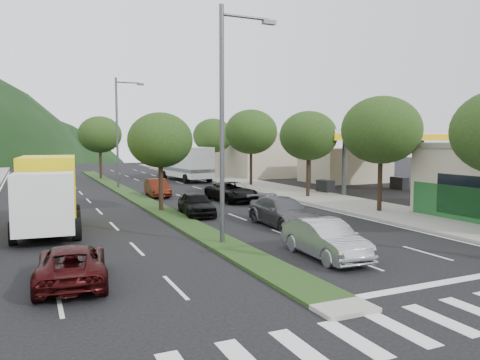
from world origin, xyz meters
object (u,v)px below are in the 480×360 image
tree_r_d (251,132)px  box_truck (48,196)px  tree_r_e (213,136)px  car_queue_c (157,188)px  tree_med_near (160,140)px  streetlight_mid (119,127)px  tree_r_b (381,130)px  suv_maroon (72,264)px  car_queue_b (283,212)px  car_queue_a (196,204)px  tree_med_far (100,135)px  streetlight_near (226,113)px  sedan_silver (325,239)px  tree_r_c (308,136)px  motorhome (184,163)px  car_queue_d (232,192)px

tree_r_d → box_truck: tree_r_d is taller
tree_r_e → car_queue_c: (-10.26, -14.32, -4.20)m
tree_med_near → streetlight_mid: bearing=89.2°
tree_r_e → tree_med_near: tree_r_e is taller
tree_r_b → tree_r_d: bearing=90.0°
suv_maroon → car_queue_b: (10.82, 5.73, 0.13)m
car_queue_a → tree_r_d: bearing=59.2°
tree_r_b → tree_r_e: size_ratio=1.03×
suv_maroon → car_queue_a: bearing=-120.1°
tree_r_d → car_queue_a: size_ratio=1.75×
tree_r_e → tree_med_far: size_ratio=0.97×
tree_med_far → car_queue_c: 18.90m
tree_r_b → box_truck: bearing=173.1°
streetlight_near → box_truck: bearing=137.4°
car_queue_b → tree_r_d: bearing=68.2°
streetlight_near → sedan_silver: 6.58m
tree_r_d → tree_med_far: 18.44m
tree_r_c → motorhome: 19.37m
car_queue_d → sedan_silver: bearing=-106.6°
car_queue_c → car_queue_b: bearing=-75.8°
tree_med_near → streetlight_near: bearing=-88.8°
tree_r_b → car_queue_d: size_ratio=1.38×
streetlight_near → suv_maroon: size_ratio=2.26×
tree_r_e → car_queue_d: bearing=-107.4°
tree_med_near → streetlight_mid: size_ratio=0.60×
streetlight_near → motorhome: (7.93, 30.77, -3.63)m
tree_med_near → sedan_silver: size_ratio=1.37×
car_queue_a → car_queue_b: 5.83m
tree_r_d → streetlight_near: bearing=-118.2°
tree_med_far → motorhome: size_ratio=0.71×
tree_r_c → tree_med_near: bearing=-170.5°
tree_r_b → car_queue_c: tree_r_b is taller
sedan_silver → tree_med_near: bearing=103.6°
tree_r_e → streetlight_near: 34.11m
tree_r_c → car_queue_d: (-6.06, 0.68, -4.05)m
streetlight_near → suv_maroon: streetlight_near is taller
car_queue_a → tree_med_far: bearing=98.4°
car_queue_c → box_truck: 14.18m
car_queue_b → tree_r_e: bearing=75.1°
car_queue_a → tree_med_near: bearing=128.3°
sedan_silver → streetlight_mid: bearing=97.4°
streetlight_near → box_truck: 10.04m
tree_r_e → tree_med_far: (-12.00, 4.00, 0.11)m
streetlight_mid → motorhome: streetlight_mid is taller
tree_r_b → streetlight_mid: (-11.79, 21.00, 0.55)m
sedan_silver → box_truck: 13.67m
tree_r_e → suv_maroon: tree_r_e is taller
tree_r_c → suv_maroon: tree_r_c is taller
tree_med_far → car_queue_b: 33.89m
streetlight_near → suv_maroon: (-6.53, -3.05, -4.97)m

